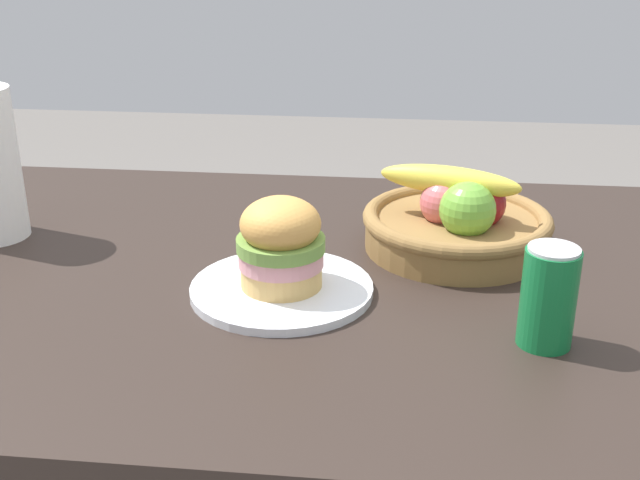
{
  "coord_description": "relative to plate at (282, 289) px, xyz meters",
  "views": [
    {
      "loc": [
        0.08,
        -1.04,
        1.23
      ],
      "look_at": [
        -0.03,
        -0.02,
        0.81
      ],
      "focal_mm": 44.4,
      "sensor_mm": 36.0,
      "label": 1
    }
  ],
  "objects": [
    {
      "name": "dining_table",
      "position": [
        0.08,
        0.07,
        -0.11
      ],
      "size": [
        1.4,
        0.9,
        0.75
      ],
      "color": "#2D231E",
      "rests_on": "ground_plane"
    },
    {
      "name": "plate",
      "position": [
        0.0,
        0.0,
        0.0
      ],
      "size": [
        0.25,
        0.25,
        0.01
      ],
      "primitive_type": "cylinder",
      "color": "white",
      "rests_on": "dining_table"
    },
    {
      "name": "sandwich",
      "position": [
        0.0,
        -0.0,
        0.07
      ],
      "size": [
        0.12,
        0.12,
        0.13
      ],
      "color": "#DBAD60",
      "rests_on": "plate"
    },
    {
      "name": "soda_can",
      "position": [
        0.34,
        -0.1,
        0.06
      ],
      "size": [
        0.07,
        0.07,
        0.13
      ],
      "color": "#147238",
      "rests_on": "dining_table"
    },
    {
      "name": "fruit_basket",
      "position": [
        0.25,
        0.18,
        0.04
      ],
      "size": [
        0.29,
        0.29,
        0.14
      ],
      "color": "olive",
      "rests_on": "dining_table"
    }
  ]
}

